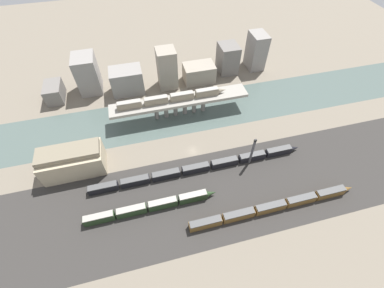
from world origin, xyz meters
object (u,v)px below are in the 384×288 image
object	(u,v)px
train_on_bridge	(172,98)
warehouse_building	(73,161)
train_yard_near	(274,207)
signal_tower	(252,152)
train_yard_far	(199,168)
train_yard_mid	(150,207)

from	to	relation	value
train_on_bridge	warehouse_building	bearing A→B (deg)	-153.98
train_on_bridge	train_yard_near	world-z (taller)	train_on_bridge
warehouse_building	signal_tower	distance (m)	76.57
train_yard_near	warehouse_building	distance (m)	84.71
train_on_bridge	train_yard_far	size ratio (longest dim) A/B	0.58
warehouse_building	signal_tower	xyz separation A→B (m)	(75.02, -15.25, 1.34)
signal_tower	warehouse_building	bearing A→B (deg)	168.51
train_yard_near	warehouse_building	world-z (taller)	warehouse_building
train_yard_mid	warehouse_building	distance (m)	39.67
train_yard_near	train_yard_mid	size ratio (longest dim) A/B	1.33
train_yard_far	warehouse_building	bearing A→B (deg)	165.18
signal_tower	train_yard_near	bearing A→B (deg)	-89.47
warehouse_building	train_on_bridge	bearing A→B (deg)	26.02
train_yard_near	train_yard_far	bearing A→B (deg)	132.97
warehouse_building	train_yard_mid	bearing A→B (deg)	-43.16
train_on_bridge	train_yard_mid	distance (m)	54.81
train_on_bridge	signal_tower	distance (m)	47.36
train_yard_far	signal_tower	bearing A→B (deg)	-3.69
train_yard_near	warehouse_building	xyz separation A→B (m)	(-75.24, 38.68, 4.32)
train_yard_mid	signal_tower	xyz separation A→B (m)	(46.25, 11.73, 5.55)
warehouse_building	signal_tower	world-z (taller)	signal_tower
train_yard_mid	warehouse_building	size ratio (longest dim) A/B	2.03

